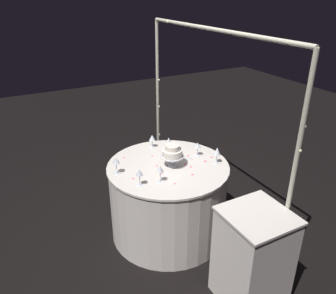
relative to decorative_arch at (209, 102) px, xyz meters
name	(u,v)px	position (x,y,z in m)	size (l,w,h in m)	color
ground_plane	(168,230)	(0.00, -0.44, -1.36)	(12.00, 12.00, 0.00)	black
decorative_arch	(209,102)	(0.00, 0.00, 0.00)	(2.24, 0.06, 2.03)	#B7B29E
main_table	(168,199)	(0.00, -0.44, -0.96)	(1.18, 1.18, 0.79)	silver
side_table	(252,258)	(1.06, -0.25, -0.94)	(0.49, 0.49, 0.84)	silver
tiered_cake	(172,152)	(0.03, -0.41, -0.42)	(0.22, 0.22, 0.22)	silver
wine_glass_0	(160,170)	(0.23, -0.65, -0.45)	(0.06, 0.06, 0.16)	silver
wine_glass_1	(217,152)	(0.18, 0.00, -0.45)	(0.07, 0.07, 0.17)	silver
wine_glass_2	(139,173)	(0.20, -0.83, -0.45)	(0.06, 0.06, 0.16)	silver
wine_glass_3	(169,142)	(-0.24, -0.31, -0.44)	(0.06, 0.06, 0.17)	silver
wine_glass_4	(198,146)	(-0.04, -0.08, -0.46)	(0.06, 0.06, 0.14)	silver
wine_glass_5	(152,138)	(-0.44, -0.40, -0.46)	(0.07, 0.07, 0.14)	silver
wine_glass_6	(116,161)	(-0.08, -0.93, -0.44)	(0.07, 0.07, 0.17)	silver
cake_knife	(179,155)	(-0.14, -0.24, -0.56)	(0.28, 0.14, 0.01)	silver
rose_petal_0	(133,179)	(0.08, -0.83, -0.57)	(0.03, 0.02, 0.00)	#EA6B84
rose_petal_1	(212,157)	(0.06, 0.03, -0.57)	(0.03, 0.02, 0.00)	#EA6B84
rose_petal_2	(186,164)	(0.06, -0.28, -0.57)	(0.04, 0.03, 0.00)	#EA6B84
rose_petal_3	(152,156)	(-0.24, -0.49, -0.57)	(0.03, 0.02, 0.00)	#EA6B84
rose_petal_4	(188,156)	(-0.08, -0.16, -0.57)	(0.03, 0.02, 0.00)	#EA6B84
rose_petal_5	(157,166)	(-0.04, -0.54, -0.57)	(0.03, 0.02, 0.00)	#EA6B84
rose_petal_6	(161,173)	(0.11, -0.57, -0.57)	(0.04, 0.03, 0.00)	#EA6B84
rose_petal_7	(205,161)	(0.10, -0.08, -0.57)	(0.04, 0.03, 0.00)	#EA6B84
rose_petal_8	(175,184)	(0.33, -0.55, -0.57)	(0.02, 0.02, 0.00)	#EA6B84
rose_petal_9	(191,167)	(0.14, -0.27, -0.57)	(0.03, 0.02, 0.00)	#EA6B84
rose_petal_10	(124,158)	(-0.35, -0.76, -0.57)	(0.03, 0.02, 0.00)	#EA6B84
rose_petal_11	(193,175)	(0.27, -0.33, -0.57)	(0.03, 0.02, 0.00)	#EA6B84
rose_petal_12	(174,152)	(-0.21, -0.25, -0.57)	(0.03, 0.02, 0.00)	#EA6B84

